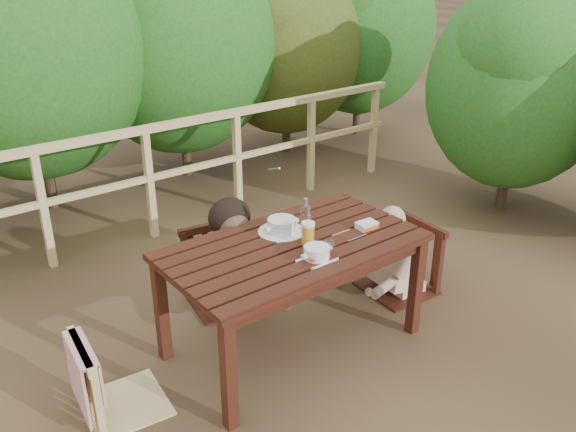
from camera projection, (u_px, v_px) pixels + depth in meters
ground at (293, 343)px, 3.98m from camera, size 60.00×60.00×0.00m
table at (293, 296)px, 3.83m from camera, size 1.56×0.88×0.72m
chair_left at (118, 340)px, 3.27m from camera, size 0.49×0.49×0.90m
chair_far at (223, 239)px, 4.24m from camera, size 0.58×0.58×1.01m
chair_right at (401, 231)px, 4.39m from camera, size 0.52×0.52×0.98m
woman at (221, 218)px, 4.19m from camera, size 0.63×0.73×1.31m
diner_right at (405, 219)px, 4.37m from camera, size 0.61×0.51×1.16m
railing at (150, 183)px, 5.21m from camera, size 5.60×0.10×1.01m
soup_near at (317, 253)px, 3.49m from camera, size 0.26×0.26×0.09m
soup_far at (282, 226)px, 3.81m from camera, size 0.30×0.30×0.10m
bread_roll at (316, 257)px, 3.47m from camera, size 0.11×0.09×0.07m
beer_glass at (308, 234)px, 3.64m from camera, size 0.08×0.08×0.16m
bottle at (305, 218)px, 3.73m from camera, size 0.06×0.06×0.26m
tumbler at (329, 247)px, 3.56m from camera, size 0.07×0.07×0.08m
butter_tub at (367, 226)px, 3.86m from camera, size 0.14×0.10×0.06m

